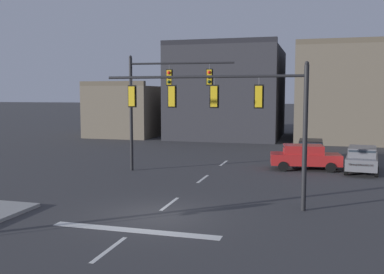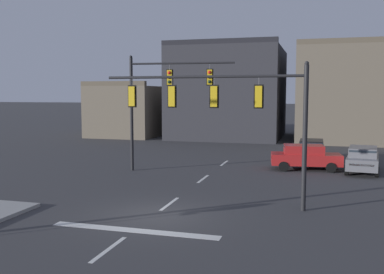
{
  "view_description": "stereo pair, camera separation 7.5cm",
  "coord_description": "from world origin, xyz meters",
  "views": [
    {
      "loc": [
        6.18,
        -16.3,
        4.92
      ],
      "look_at": [
        0.59,
        3.57,
        2.88
      ],
      "focal_mm": 41.14,
      "sensor_mm": 36.0,
      "label": 1
    },
    {
      "loc": [
        6.25,
        -16.28,
        4.92
      ],
      "look_at": [
        0.59,
        3.57,
        2.88
      ],
      "focal_mm": 41.14,
      "sensor_mm": 36.0,
      "label": 2
    }
  ],
  "objects": [
    {
      "name": "ground_plane",
      "position": [
        0.0,
        0.0,
        0.0
      ],
      "size": [
        400.0,
        400.0,
        0.0
      ],
      "primitive_type": "plane",
      "color": "#353538"
    },
    {
      "name": "stop_bar_paint",
      "position": [
        0.0,
        -2.0,
        0.0
      ],
      "size": [
        6.4,
        0.5,
        0.01
      ],
      "primitive_type": "cube",
      "color": "silver",
      "rests_on": "ground"
    },
    {
      "name": "lane_centreline",
      "position": [
        0.0,
        2.0,
        0.0
      ],
      "size": [
        0.16,
        26.4,
        0.01
      ],
      "color": "silver",
      "rests_on": "ground"
    },
    {
      "name": "signal_mast_near_side",
      "position": [
        2.55,
        2.51,
        4.4
      ],
      "size": [
        9.02,
        0.4,
        6.24
      ],
      "color": "black",
      "rests_on": "ground"
    },
    {
      "name": "signal_mast_far_side",
      "position": [
        -3.27,
        9.64,
        4.93
      ],
      "size": [
        6.62,
        0.65,
        7.3
      ],
      "color": "black",
      "rests_on": "ground"
    },
    {
      "name": "car_lot_nearside",
      "position": [
        5.92,
        16.24,
        0.86
      ],
      "size": [
        1.93,
        4.47,
        1.61
      ],
      "color": "black",
      "rests_on": "ground"
    },
    {
      "name": "car_lot_middle",
      "position": [
        5.59,
        12.78,
        0.86
      ],
      "size": [
        4.61,
        2.36,
        1.61
      ],
      "color": "#A81E1E",
      "rests_on": "ground"
    },
    {
      "name": "car_lot_farside",
      "position": [
        9.07,
        12.78,
        0.86
      ],
      "size": [
        2.32,
        4.6,
        1.61
      ],
      "color": "slate",
      "rests_on": "ground"
    }
  ]
}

